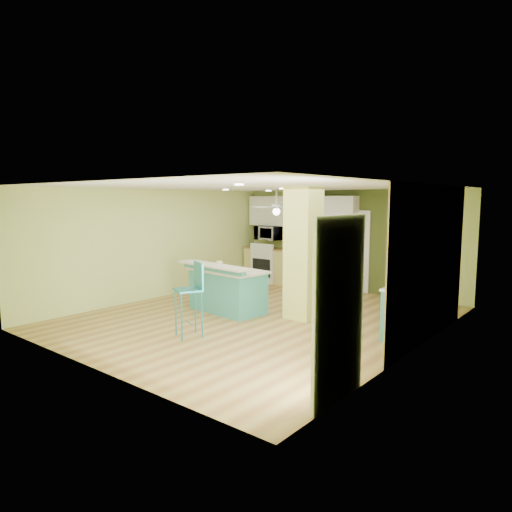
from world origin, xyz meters
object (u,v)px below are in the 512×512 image
Objects in this scene: bar_stool at (193,287)px; canister at (219,265)px; side_counter at (412,310)px; peninsula at (227,289)px; fruit_bowl at (316,250)px.

bar_stool reaches higher than canister.
side_counter is (2.81, 2.30, -0.39)m from bar_stool.
peninsula is at bearing -168.69° from side_counter.
peninsula is at bearing 13.47° from canister.
bar_stool is (0.72, -1.59, 0.36)m from peninsula.
bar_stool is at bearing -60.50° from canister.
fruit_bowl is (0.12, 3.20, 0.52)m from peninsula.
fruit_bowl is 2.22× the size of canister.
side_counter is at bearing 11.41° from canister.
canister is (-3.69, -0.74, 0.51)m from side_counter.
peninsula is 5.52× the size of fruit_bowl.
peninsula is 3.59m from side_counter.
fruit_bowl is at bearing 121.89° from bar_stool.
peninsula is 1.54× the size of bar_stool.
side_counter is at bearing 64.09° from bar_stool.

